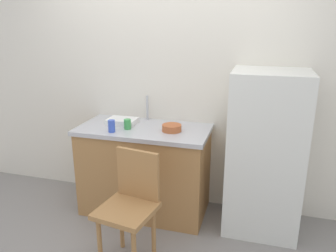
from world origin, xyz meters
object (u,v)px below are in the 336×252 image
terracotta_bowl (172,128)px  cup_blue (112,126)px  chair (130,203)px  dish_tray (122,121)px  refrigerator (265,153)px  cup_green (127,124)px

terracotta_bowl → cup_blue: cup_blue is taller
cup_blue → chair: bearing=-54.2°
chair → cup_blue: (-0.38, 0.53, 0.43)m
dish_tray → cup_blue: bearing=-87.4°
chair → terracotta_bowl: 0.82m
refrigerator → terracotta_bowl: 0.85m
cup_green → cup_blue: size_ratio=0.85×
chair → cup_blue: 0.78m
refrigerator → dish_tray: size_ratio=5.16×
refrigerator → cup_green: 1.26m
dish_tray → cup_green: size_ratio=3.01×
chair → terracotta_bowl: (0.13, 0.70, 0.40)m
terracotta_bowl → cup_green: cup_green is taller
chair → cup_green: size_ratio=9.55×
chair → cup_green: cup_green is taller
chair → dish_tray: size_ratio=3.18×
terracotta_bowl → cup_blue: bearing=-161.6°
chair → cup_green: (-0.28, 0.65, 0.42)m
refrigerator → dish_tray: refrigerator is taller
refrigerator → cup_green: bearing=-175.0°
terracotta_bowl → cup_green: (-0.41, -0.05, 0.02)m
dish_tray → terracotta_bowl: bearing=-9.9°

